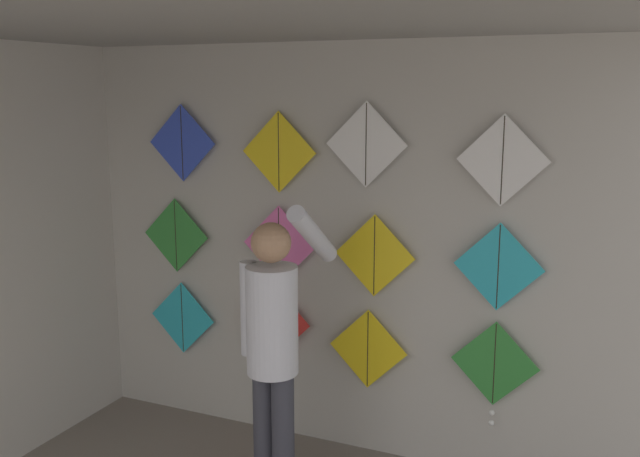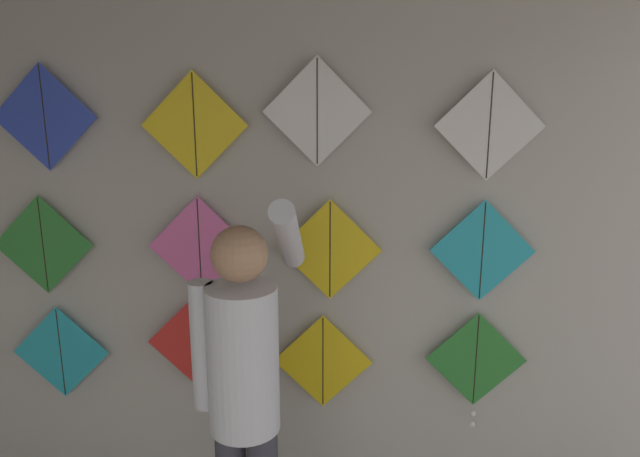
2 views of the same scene
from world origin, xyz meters
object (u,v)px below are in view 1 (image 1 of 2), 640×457
(kite_9, at_px, (279,152))
(kite_10, at_px, (366,145))
(kite_8, at_px, (182,143))
(kite_7, at_px, (498,267))
(kite_2, at_px, (368,349))
(kite_0, at_px, (182,318))
(kite_11, at_px, (503,160))
(kite_3, at_px, (494,367))
(shopkeeper, at_px, (273,340))
(kite_5, at_px, (279,245))
(kite_4, at_px, (176,235))
(kite_6, at_px, (374,256))
(kite_1, at_px, (275,321))

(kite_9, distance_m, kite_10, 0.63)
(kite_8, bearing_deg, kite_7, 0.00)
(kite_2, bearing_deg, kite_9, 180.00)
(kite_0, height_order, kite_11, kite_11)
(kite_2, xyz_separation_m, kite_9, (-0.66, 0.00, 1.31))
(kite_3, relative_size, kite_11, 1.25)
(kite_0, bearing_deg, kite_10, 0.00)
(kite_10, bearing_deg, shopkeeper, -108.69)
(shopkeeper, distance_m, kite_10, 1.38)
(kite_2, height_order, kite_8, kite_8)
(kite_2, xyz_separation_m, kite_5, (-0.67, 0.00, 0.66))
(kite_3, xyz_separation_m, kite_7, (-0.01, 0.00, 0.65))
(kite_4, height_order, kite_8, kite_8)
(kite_0, relative_size, kite_7, 1.00)
(kite_3, distance_m, kite_4, 2.46)
(shopkeeper, height_order, kite_3, shopkeeper)
(kite_4, xyz_separation_m, kite_6, (1.56, 0.00, -0.01))
(kite_8, distance_m, kite_11, 2.27)
(kite_3, bearing_deg, shopkeeper, -145.18)
(shopkeeper, bearing_deg, kite_7, 50.14)
(shopkeeper, bearing_deg, kite_4, 162.09)
(kite_3, height_order, kite_4, kite_4)
(kite_4, height_order, kite_6, kite_4)
(kite_4, bearing_deg, kite_10, 0.00)
(kite_1, relative_size, kite_3, 0.80)
(kite_2, xyz_separation_m, kite_10, (-0.03, 0.00, 1.38))
(shopkeeper, xyz_separation_m, kite_7, (1.14, 0.80, 0.37))
(kite_3, distance_m, kite_9, 1.99)
(kite_1, bearing_deg, kite_0, 180.00)
(shopkeeper, relative_size, kite_4, 3.38)
(kite_9, bearing_deg, kite_5, 180.00)
(kite_2, height_order, kite_7, kite_7)
(kite_7, distance_m, kite_11, 0.65)
(kite_3, distance_m, kite_7, 0.65)
(kite_2, height_order, kite_3, kite_3)
(kite_6, xyz_separation_m, kite_7, (0.80, 0.00, 0.01))
(kite_6, xyz_separation_m, kite_9, (-0.70, 0.00, 0.65))
(kite_5, bearing_deg, kite_9, 0.00)
(kite_4, xyz_separation_m, kite_5, (0.86, 0.00, 0.00))
(kite_2, bearing_deg, shopkeeper, -110.63)
(kite_6, relative_size, kite_9, 1.00)
(kite_3, bearing_deg, kite_6, 179.95)
(kite_4, bearing_deg, kite_1, 0.00)
(shopkeeper, bearing_deg, kite_0, 161.44)
(kite_1, relative_size, kite_2, 1.00)
(kite_0, height_order, kite_2, kite_0)
(shopkeeper, height_order, kite_4, shopkeeper)
(kite_4, relative_size, kite_8, 1.00)
(kite_2, bearing_deg, kite_4, 180.00)
(kite_4, distance_m, kite_6, 1.56)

